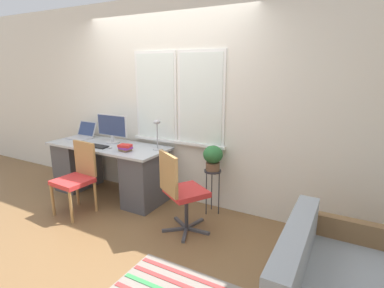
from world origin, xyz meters
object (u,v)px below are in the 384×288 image
at_px(mouse, 110,147).
at_px(monitor, 112,128).
at_px(keyboard, 97,146).
at_px(book_stack, 125,148).
at_px(laptop, 82,135).
at_px(plant_stand, 213,177).
at_px(potted_plant, 213,157).
at_px(office_chair_swivel, 181,190).
at_px(desk_chair_wooden, 77,176).
at_px(desk_lamp, 157,131).

bearing_deg(mouse, monitor, 126.70).
bearing_deg(keyboard, book_stack, 2.12).
height_order(laptop, monitor, monitor).
xyz_separation_m(book_stack, plant_stand, (1.10, 0.34, -0.31)).
bearing_deg(plant_stand, mouse, -165.94).
bearing_deg(potted_plant, office_chair_swivel, -101.16).
bearing_deg(desk_chair_wooden, desk_lamp, 47.71).
height_order(mouse, potted_plant, potted_plant).
relative_size(laptop, potted_plant, 1.10).
distance_m(keyboard, book_stack, 0.49).
xyz_separation_m(monitor, plant_stand, (1.56, 0.08, -0.49)).
xyz_separation_m(keyboard, desk_lamp, (0.81, 0.29, 0.25)).
height_order(laptop, mouse, laptop).
bearing_deg(desk_lamp, laptop, -179.11).
distance_m(desk_lamp, desk_chair_wooden, 1.17).
distance_m(keyboard, mouse, 0.22).
height_order(laptop, book_stack, laptop).
distance_m(desk_lamp, book_stack, 0.47).
relative_size(monitor, office_chair_swivel, 0.56).
relative_size(laptop, plant_stand, 0.60).
height_order(monitor, potted_plant, monitor).
xyz_separation_m(monitor, keyboard, (-0.03, -0.28, -0.21)).
distance_m(keyboard, desk_lamp, 0.89).
distance_m(desk_lamp, potted_plant, 0.82).
distance_m(laptop, book_stack, 1.11).
xyz_separation_m(mouse, office_chair_swivel, (1.25, -0.24, -0.27)).
bearing_deg(book_stack, desk_chair_wooden, -133.10).
relative_size(laptop, desk_chair_wooden, 0.38).
height_order(book_stack, office_chair_swivel, office_chair_swivel).
xyz_separation_m(mouse, desk_lamp, (0.59, 0.27, 0.24)).
bearing_deg(laptop, desk_lamp, 0.89).
xyz_separation_m(laptop, book_stack, (1.08, -0.25, -0.01)).
xyz_separation_m(mouse, book_stack, (0.26, -0.00, 0.03)).
bearing_deg(desk_chair_wooden, laptop, 136.70).
bearing_deg(plant_stand, desk_lamp, -174.81).
distance_m(laptop, keyboard, 0.66).
bearing_deg(monitor, laptop, -179.07).
bearing_deg(plant_stand, desk_chair_wooden, -152.45).
distance_m(desk_chair_wooden, potted_plant, 1.74).
xyz_separation_m(mouse, potted_plant, (1.36, 0.34, -0.02)).
bearing_deg(laptop, monitor, 0.93).
distance_m(laptop, mouse, 0.85).
bearing_deg(monitor, keyboard, -95.31).
xyz_separation_m(book_stack, potted_plant, (1.10, 0.34, -0.05)).
bearing_deg(office_chair_swivel, mouse, 20.46).
bearing_deg(laptop, desk_chair_wooden, -46.82).
bearing_deg(desk_chair_wooden, book_stack, 50.42).
height_order(plant_stand, potted_plant, potted_plant).
relative_size(book_stack, desk_chair_wooden, 0.21).
height_order(book_stack, desk_chair_wooden, desk_chair_wooden).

